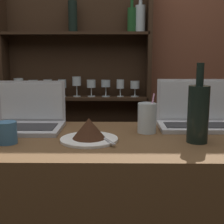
{
  "coord_description": "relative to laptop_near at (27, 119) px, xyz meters",
  "views": [
    {
      "loc": [
        0.15,
        -0.92,
        1.37
      ],
      "look_at": [
        0.13,
        0.33,
        1.14
      ],
      "focal_mm": 50.0,
      "sensor_mm": 36.0,
      "label": 1
    }
  ],
  "objects": [
    {
      "name": "back_wall",
      "position": [
        0.25,
        1.09,
        0.27
      ],
      "size": [
        7.0,
        0.06,
        2.7
      ],
      "color": "brown",
      "rests_on": "ground_plane"
    },
    {
      "name": "back_shelf",
      "position": [
        0.11,
        1.01,
        -0.08
      ],
      "size": [
        1.11,
        0.18,
        1.9
      ],
      "color": "#332114",
      "rests_on": "ground_plane"
    },
    {
      "name": "laptop_near",
      "position": [
        0.0,
        0.0,
        0.0
      ],
      "size": [
        0.32,
        0.25,
        0.21
      ],
      "color": "#ADADB2",
      "rests_on": "bar_counter"
    },
    {
      "name": "laptop_far",
      "position": [
        0.77,
        0.04,
        0.01
      ],
      "size": [
        0.34,
        0.21,
        0.22
      ],
      "color": "silver",
      "rests_on": "bar_counter"
    },
    {
      "name": "cake_plate",
      "position": [
        0.3,
        -0.2,
        -0.01
      ],
      "size": [
        0.23,
        0.23,
        0.09
      ],
      "color": "white",
      "rests_on": "bar_counter"
    },
    {
      "name": "water_glass",
      "position": [
        0.53,
        -0.07,
        0.02
      ],
      "size": [
        0.08,
        0.08,
        0.17
      ],
      "color": "silver",
      "rests_on": "bar_counter"
    },
    {
      "name": "wine_bottle_dark",
      "position": [
        0.71,
        -0.22,
        0.07
      ],
      "size": [
        0.08,
        0.08,
        0.3
      ],
      "color": "black",
      "rests_on": "bar_counter"
    },
    {
      "name": "coffee_cup",
      "position": [
        -0.01,
        -0.24,
        -0.0
      ],
      "size": [
        0.07,
        0.07,
        0.08
      ],
      "color": "#38668C",
      "rests_on": "bar_counter"
    }
  ]
}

